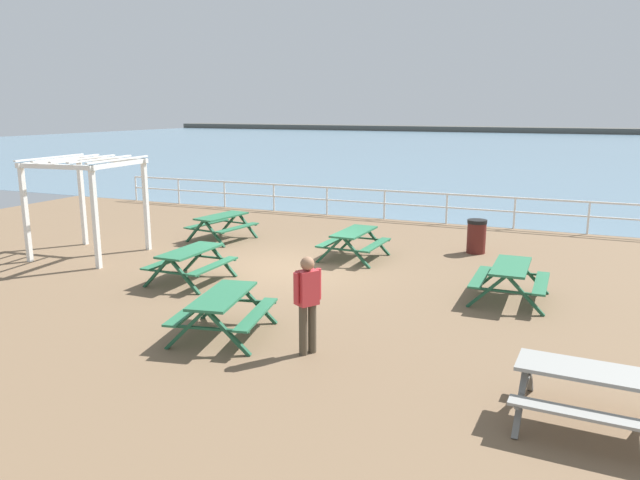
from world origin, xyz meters
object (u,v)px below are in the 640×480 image
object	(u,v)px
picnic_table_far_left	(590,384)
visitor	(308,299)
picnic_table_seaward	(191,258)
picnic_table_near_left	(354,238)
litter_bin	(476,236)
lattice_pergola	(86,184)
picnic_table_near_right	(511,274)
picnic_table_mid_centre	(223,305)
picnic_table_far_right	(222,221)

from	to	relation	value
picnic_table_far_left	visitor	bearing A→B (deg)	173.01
picnic_table_seaward	picnic_table_near_left	bearing A→B (deg)	-37.44
litter_bin	lattice_pergola	bearing A→B (deg)	-154.77
picnic_table_near_left	picnic_table_near_right	size ratio (longest dim) A/B	1.01
lattice_pergola	litter_bin	world-z (taller)	lattice_pergola
picnic_table_near_right	picnic_table_seaward	world-z (taller)	same
picnic_table_near_left	picnic_table_near_right	distance (m)	4.79
picnic_table_near_right	picnic_table_mid_centre	xyz separation A→B (m)	(-4.44, -4.19, 0.00)
picnic_table_far_left	litter_bin	xyz separation A→B (m)	(-2.95, 9.14, -0.10)
picnic_table_seaward	lattice_pergola	xyz separation A→B (m)	(-4.10, 1.08, 1.41)
picnic_table_near_left	picnic_table_far_right	world-z (taller)	same
picnic_table_mid_centre	picnic_table_far_right	xyz separation A→B (m)	(-4.46, 6.90, 0.00)
picnic_table_far_left	picnic_table_far_right	distance (m)	13.01
picnic_table_far_left	lattice_pergola	world-z (taller)	lattice_pergola
picnic_table_near_left	litter_bin	size ratio (longest dim) A/B	1.93
picnic_table_far_left	litter_bin	size ratio (longest dim) A/B	1.96
picnic_table_near_right	visitor	size ratio (longest dim) A/B	1.10
picnic_table_far_right	visitor	distance (m)	9.37
visitor	lattice_pergola	xyz separation A→B (m)	(-8.40, 3.85, 1.05)
picnic_table_near_right	picnic_table_far_left	distance (m)	5.25
visitor	picnic_table_far_left	bearing A→B (deg)	-158.07
picnic_table_near_right	picnic_table_far_left	bearing A→B (deg)	-163.53
picnic_table_near_left	picnic_table_mid_centre	size ratio (longest dim) A/B	0.89
picnic_table_near_right	visitor	bearing A→B (deg)	146.95
picnic_table_far_left	litter_bin	distance (m)	9.60
picnic_table_near_right	picnic_table_seaward	bearing A→B (deg)	101.63
picnic_table_near_left	litter_bin	distance (m)	3.56
picnic_table_far_right	lattice_pergola	size ratio (longest dim) A/B	0.72
picnic_table_near_left	visitor	distance (m)	6.60
picnic_table_near_right	picnic_table_mid_centre	world-z (taller)	same
picnic_table_mid_centre	picnic_table_far_right	size ratio (longest dim) A/B	1.03
picnic_table_mid_centre	picnic_table_far_left	size ratio (longest dim) A/B	1.11
picnic_table_mid_centre	visitor	distance (m)	1.76
picnic_table_near_left	picnic_table_near_right	world-z (taller)	same
picnic_table_far_right	picnic_table_mid_centre	bearing A→B (deg)	-138.84
picnic_table_far_left	picnic_table_seaward	world-z (taller)	same
picnic_table_mid_centre	picnic_table_near_right	bearing A→B (deg)	-58.38
visitor	picnic_table_far_right	bearing A→B (deg)	-17.46
picnic_table_near_left	picnic_table_mid_centre	distance (m)	6.28
visitor	lattice_pergola	size ratio (longest dim) A/B	0.60
picnic_table_near_left	lattice_pergola	xyz separation A→B (m)	(-6.82, -2.55, 1.41)
picnic_table_seaward	picnic_table_far_right	bearing A→B (deg)	23.20
picnic_table_mid_centre	picnic_table_far_left	bearing A→B (deg)	-109.52
litter_bin	visitor	bearing A→B (deg)	-98.98
picnic_table_far_left	picnic_table_far_right	size ratio (longest dim) A/B	0.93
picnic_table_near_left	picnic_table_far_right	distance (m)	4.64
picnic_table_mid_centre	picnic_table_far_right	world-z (taller)	same
picnic_table_seaward	visitor	bearing A→B (deg)	-123.35
picnic_table_near_left	picnic_table_mid_centre	xyz separation A→B (m)	(-0.14, -6.27, 0.00)
picnic_table_near_right	litter_bin	distance (m)	4.35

